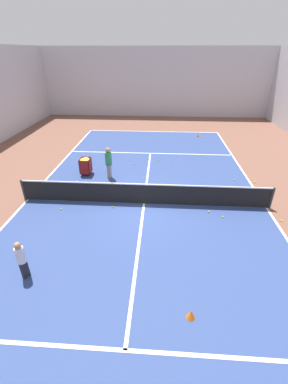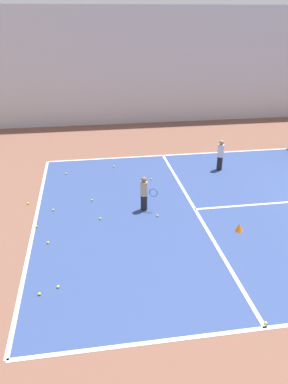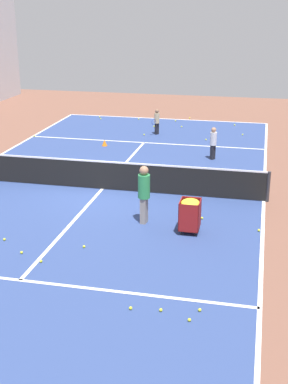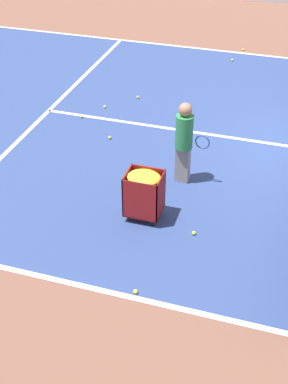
# 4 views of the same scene
# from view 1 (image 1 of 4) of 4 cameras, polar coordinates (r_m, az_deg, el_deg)

# --- Properties ---
(ground_plane) EXTENTS (38.05, 38.05, 0.00)m
(ground_plane) POSITION_cam_1_polar(r_m,az_deg,el_deg) (11.17, 0.00, -2.61)
(ground_plane) COLOR brown
(court_playing_area) EXTENTS (10.42, 22.76, 0.00)m
(court_playing_area) POSITION_cam_1_polar(r_m,az_deg,el_deg) (11.17, 0.00, -2.60)
(court_playing_area) COLOR navy
(court_playing_area) RESTS_ON ground
(line_baseline_far) EXTENTS (10.42, 0.10, 0.00)m
(line_baseline_far) POSITION_cam_1_polar(r_m,az_deg,el_deg) (21.69, 2.06, 13.29)
(line_baseline_far) COLOR white
(line_baseline_far) RESTS_ON ground
(line_sideline_left) EXTENTS (0.10, 22.76, 0.00)m
(line_sideline_left) POSITION_cam_1_polar(r_m,az_deg,el_deg) (12.59, -24.39, -1.53)
(line_sideline_left) COLOR white
(line_sideline_left) RESTS_ON ground
(line_sideline_right) EXTENTS (0.10, 22.76, 0.00)m
(line_sideline_right) POSITION_cam_1_polar(r_m,az_deg,el_deg) (12.05, 25.59, -3.20)
(line_sideline_right) COLOR white
(line_sideline_right) RESTS_ON ground
(line_service_near) EXTENTS (10.42, 0.10, 0.00)m
(line_service_near) POSITION_cam_1_polar(r_m,az_deg,el_deg) (6.71, -4.20, -31.68)
(line_service_near) COLOR white
(line_service_near) RESTS_ON ground
(line_service_far) EXTENTS (10.42, 0.10, 0.00)m
(line_service_far) POSITION_cam_1_polar(r_m,az_deg,el_deg) (16.82, 1.44, 8.60)
(line_service_far) COLOR white
(line_service_far) RESTS_ON ground
(line_centre_service) EXTENTS (0.10, 12.52, 0.00)m
(line_centre_service) POSITION_cam_1_polar(r_m,az_deg,el_deg) (11.17, 0.00, -2.58)
(line_centre_service) COLOR white
(line_centre_service) RESTS_ON ground
(hall_enclosure_far) EXTENTS (21.71, 0.15, 6.24)m
(hall_enclosure_far) POSITION_cam_1_polar(r_m,az_deg,el_deg) (26.75, 2.66, 23.06)
(hall_enclosure_far) COLOR silver
(hall_enclosure_far) RESTS_ON ground
(tennis_net) EXTENTS (10.72, 0.10, 0.97)m
(tennis_net) POSITION_cam_1_polar(r_m,az_deg,el_deg) (10.92, 0.00, -0.36)
(tennis_net) COLOR #2D2D33
(tennis_net) RESTS_ON ground
(coach_at_net) EXTENTS (0.36, 0.67, 1.65)m
(coach_at_net) POSITION_cam_1_polar(r_m,az_deg,el_deg) (13.17, -7.88, 6.83)
(coach_at_net) COLOR gray
(coach_at_net) RESTS_ON ground
(child_midcourt) EXTENTS (0.35, 0.35, 1.27)m
(child_midcourt) POSITION_cam_1_polar(r_m,az_deg,el_deg) (8.22, -25.65, -13.00)
(child_midcourt) COLOR black
(child_midcourt) RESTS_ON ground
(ball_cart) EXTENTS (0.53, 0.62, 0.92)m
(ball_cart) POSITION_cam_1_polar(r_m,az_deg,el_deg) (13.93, -12.91, 6.27)
(ball_cart) COLOR maroon
(ball_cart) RESTS_ON ground
(training_cone_0) EXTENTS (0.23, 0.23, 0.27)m
(training_cone_0) POSITION_cam_1_polar(r_m,az_deg,el_deg) (7.11, 10.38, -25.16)
(training_cone_0) COLOR orange
(training_cone_0) RESTS_ON ground
(training_cone_1) EXTENTS (0.21, 0.21, 0.27)m
(training_cone_1) POSITION_cam_1_polar(r_m,az_deg,el_deg) (20.61, 11.82, 12.26)
(training_cone_1) COLOR orange
(training_cone_1) RESTS_ON ground
(tennis_ball_0) EXTENTS (0.07, 0.07, 0.07)m
(tennis_ball_0) POSITION_cam_1_polar(r_m,az_deg,el_deg) (18.10, -11.02, 9.68)
(tennis_ball_0) COLOR yellow
(tennis_ball_0) RESTS_ON ground
(tennis_ball_1) EXTENTS (0.07, 0.07, 0.07)m
(tennis_ball_1) POSITION_cam_1_polar(r_m,az_deg,el_deg) (15.97, 0.90, 7.60)
(tennis_ball_1) COLOR yellow
(tennis_ball_1) RESTS_ON ground
(tennis_ball_2) EXTENTS (0.07, 0.07, 0.07)m
(tennis_ball_2) POSITION_cam_1_polar(r_m,az_deg,el_deg) (14.08, 23.41, 2.05)
(tennis_ball_2) COLOR yellow
(tennis_ball_2) RESTS_ON ground
(tennis_ball_4) EXTENTS (0.07, 0.07, 0.07)m
(tennis_ball_4) POSITION_cam_1_polar(r_m,az_deg,el_deg) (11.30, -17.99, -3.59)
(tennis_ball_4) COLOR yellow
(tennis_ball_4) RESTS_ON ground
(tennis_ball_5) EXTENTS (0.07, 0.07, 0.07)m
(tennis_ball_5) POSITION_cam_1_polar(r_m,az_deg,el_deg) (11.39, 28.27, -5.65)
(tennis_ball_5) COLOR yellow
(tennis_ball_5) RESTS_ON ground
(tennis_ball_6) EXTENTS (0.07, 0.07, 0.07)m
(tennis_ball_6) POSITION_cam_1_polar(r_m,az_deg,el_deg) (15.09, 6.08, 6.13)
(tennis_ball_6) COLOR yellow
(tennis_ball_6) RESTS_ON ground
(tennis_ball_7) EXTENTS (0.07, 0.07, 0.07)m
(tennis_ball_7) POSITION_cam_1_polar(r_m,az_deg,el_deg) (13.41, -14.62, 2.28)
(tennis_ball_7) COLOR yellow
(tennis_ball_7) RESTS_ON ground
(tennis_ball_10) EXTENTS (0.07, 0.07, 0.07)m
(tennis_ball_10) POSITION_cam_1_polar(r_m,az_deg,el_deg) (10.96, -7.02, -3.32)
(tennis_ball_10) COLOR yellow
(tennis_ball_10) RESTS_ON ground
(tennis_ball_12) EXTENTS (0.07, 0.07, 0.07)m
(tennis_ball_12) POSITION_cam_1_polar(r_m,az_deg,el_deg) (10.90, 14.21, -4.27)
(tennis_ball_12) COLOR yellow
(tennis_ball_12) RESTS_ON ground
(tennis_ball_17) EXTENTS (0.07, 0.07, 0.07)m
(tennis_ball_17) POSITION_cam_1_polar(r_m,az_deg,el_deg) (21.95, -12.48, 12.92)
(tennis_ball_17) COLOR yellow
(tennis_ball_17) RESTS_ON ground
(tennis_ball_18) EXTENTS (0.07, 0.07, 0.07)m
(tennis_ball_18) POSITION_cam_1_polar(r_m,az_deg,el_deg) (21.79, 6.42, 13.30)
(tennis_ball_18) COLOR yellow
(tennis_ball_18) RESTS_ON ground
(tennis_ball_19) EXTENTS (0.07, 0.07, 0.07)m
(tennis_ball_19) POSITION_cam_1_polar(r_m,az_deg,el_deg) (17.69, -7.29, 9.53)
(tennis_ball_19) COLOR yellow
(tennis_ball_19) RESTS_ON ground
(tennis_ball_20) EXTENTS (0.07, 0.07, 0.07)m
(tennis_ball_20) POSITION_cam_1_polar(r_m,az_deg,el_deg) (15.64, 3.23, 7.09)
(tennis_ball_20) COLOR yellow
(tennis_ball_20) RESTS_ON ground
(tennis_ball_22) EXTENTS (0.07, 0.07, 0.07)m
(tennis_ball_22) POSITION_cam_1_polar(r_m,az_deg,el_deg) (13.94, 19.53, 2.54)
(tennis_ball_22) COLOR yellow
(tennis_ball_22) RESTS_ON ground
(tennis_ball_23) EXTENTS (0.07, 0.07, 0.07)m
(tennis_ball_23) POSITION_cam_1_polar(r_m,az_deg,el_deg) (17.76, -9.27, 9.46)
(tennis_ball_23) COLOR yellow
(tennis_ball_23) RESTS_ON ground
(tennis_ball_24) EXTENTS (0.07, 0.07, 0.07)m
(tennis_ball_24) POSITION_cam_1_polar(r_m,az_deg,el_deg) (17.78, -11.80, 9.25)
(tennis_ball_24) COLOR yellow
(tennis_ball_24) RESTS_ON ground
(tennis_ball_27) EXTENTS (0.07, 0.07, 0.07)m
(tennis_ball_27) POSITION_cam_1_polar(r_m,az_deg,el_deg) (14.42, -20.06, 3.33)
(tennis_ball_27) COLOR yellow
(tennis_ball_27) RESTS_ON ground
(tennis_ball_28) EXTENTS (0.07, 0.07, 0.07)m
(tennis_ball_28) POSITION_cam_1_polar(r_m,az_deg,el_deg) (15.11, -2.12, 6.31)
(tennis_ball_28) COLOR yellow
(tennis_ball_28) RESTS_ON ground
(tennis_ball_30) EXTENTS (0.07, 0.07, 0.07)m
(tennis_ball_30) POSITION_cam_1_polar(r_m,az_deg,el_deg) (20.60, 13.04, 11.82)
(tennis_ball_30) COLOR yellow
(tennis_ball_30) RESTS_ON ground
(tennis_ball_32) EXTENTS (0.07, 0.07, 0.07)m
(tennis_ball_32) POSITION_cam_1_polar(r_m,az_deg,el_deg) (10.73, 17.10, -5.30)
(tennis_ball_32) COLOR yellow
(tennis_ball_32) RESTS_ON ground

